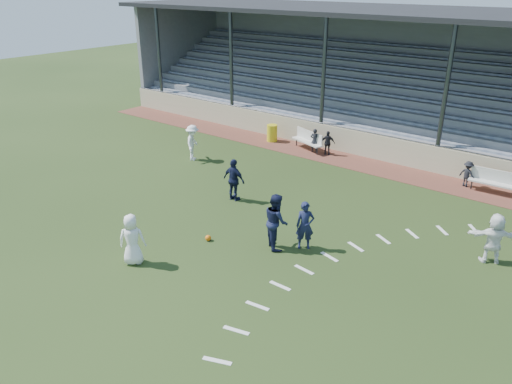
{
  "coord_description": "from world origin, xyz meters",
  "views": [
    {
      "loc": [
        9.72,
        -9.8,
        8.11
      ],
      "look_at": [
        0.0,
        2.5,
        1.3
      ],
      "focal_mm": 35.0,
      "sensor_mm": 36.0,
      "label": 1
    }
  ],
  "objects_px": {
    "bench_left": "(308,139)",
    "player_navy_lead": "(305,226)",
    "trash_bin": "(272,133)",
    "football": "(208,238)",
    "player_white_lead": "(132,239)",
    "bench_right": "(496,180)"
  },
  "relations": [
    {
      "from": "bench_left",
      "to": "player_navy_lead",
      "type": "xyz_separation_m",
      "value": [
        5.31,
        -8.44,
        0.22
      ]
    },
    {
      "from": "trash_bin",
      "to": "football",
      "type": "height_order",
      "value": "trash_bin"
    },
    {
      "from": "trash_bin",
      "to": "player_white_lead",
      "type": "height_order",
      "value": "player_white_lead"
    },
    {
      "from": "trash_bin",
      "to": "football",
      "type": "relative_size",
      "value": 4.42
    },
    {
      "from": "trash_bin",
      "to": "player_navy_lead",
      "type": "relative_size",
      "value": 0.55
    },
    {
      "from": "bench_right",
      "to": "football",
      "type": "height_order",
      "value": "bench_right"
    },
    {
      "from": "bench_left",
      "to": "player_navy_lead",
      "type": "bearing_deg",
      "value": -38.52
    },
    {
      "from": "bench_right",
      "to": "player_white_lead",
      "type": "height_order",
      "value": "player_white_lead"
    },
    {
      "from": "bench_left",
      "to": "trash_bin",
      "type": "xyz_separation_m",
      "value": [
        -2.27,
        -0.0,
        -0.12
      ]
    },
    {
      "from": "bench_left",
      "to": "bench_right",
      "type": "bearing_deg",
      "value": 19.5
    },
    {
      "from": "football",
      "to": "bench_right",
      "type": "bearing_deg",
      "value": 57.64
    },
    {
      "from": "bench_right",
      "to": "football",
      "type": "distance_m",
      "value": 11.93
    },
    {
      "from": "trash_bin",
      "to": "player_navy_lead",
      "type": "distance_m",
      "value": 11.34
    },
    {
      "from": "football",
      "to": "player_navy_lead",
      "type": "distance_m",
      "value": 3.27
    },
    {
      "from": "trash_bin",
      "to": "player_white_lead",
      "type": "bearing_deg",
      "value": -72.24
    },
    {
      "from": "bench_right",
      "to": "player_navy_lead",
      "type": "height_order",
      "value": "player_navy_lead"
    },
    {
      "from": "trash_bin",
      "to": "player_navy_lead",
      "type": "height_order",
      "value": "player_navy_lead"
    },
    {
      "from": "bench_right",
      "to": "player_navy_lead",
      "type": "distance_m",
      "value": 9.21
    },
    {
      "from": "football",
      "to": "trash_bin",
      "type": "bearing_deg",
      "value": 115.61
    },
    {
      "from": "bench_left",
      "to": "football",
      "type": "height_order",
      "value": "bench_left"
    },
    {
      "from": "trash_bin",
      "to": "football",
      "type": "distance_m",
      "value": 11.13
    },
    {
      "from": "football",
      "to": "player_white_lead",
      "type": "xyz_separation_m",
      "value": [
        -0.82,
        -2.42,
        0.71
      ]
    }
  ]
}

